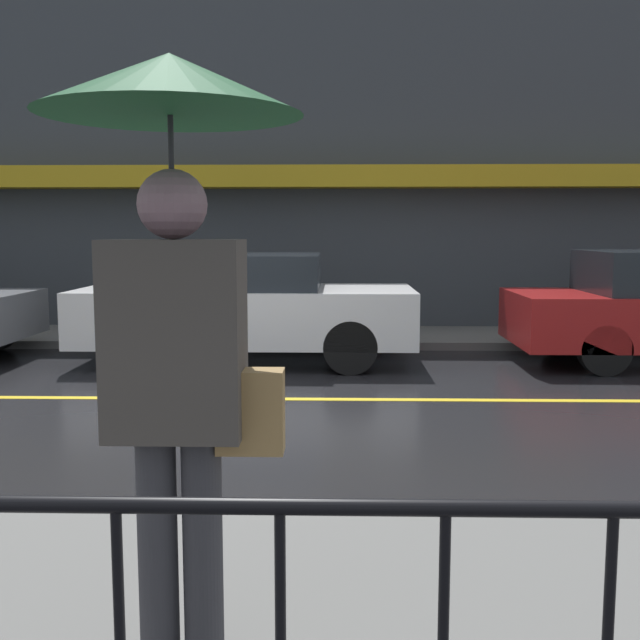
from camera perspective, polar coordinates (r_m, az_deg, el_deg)
ground_plane at (r=7.84m, az=-7.04°, el=-5.99°), size 80.00×80.00×0.00m
sidewalk_far at (r=11.87m, az=-4.10°, el=-1.28°), size 28.00×1.90×0.12m
lane_marking at (r=7.84m, az=-7.04°, el=-5.96°), size 25.20×0.12×0.01m
building_storefront at (r=12.86m, az=-3.73°, el=11.33°), size 28.00×0.85×5.50m
pedestrian at (r=2.67m, az=-11.00°, el=6.73°), size 0.92×0.92×2.21m
car_white at (r=9.87m, az=-5.80°, el=1.04°), size 4.34×1.80×1.42m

